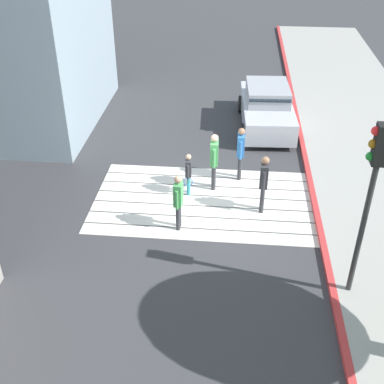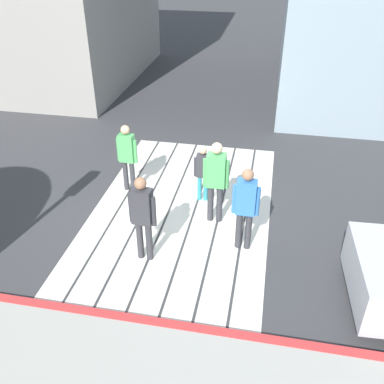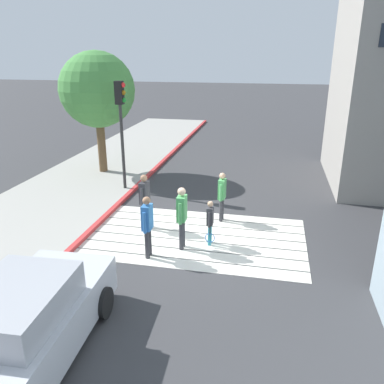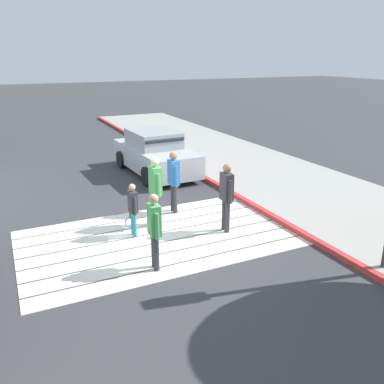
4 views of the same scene
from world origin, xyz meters
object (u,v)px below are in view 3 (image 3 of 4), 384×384
(traffic_light_corner, at_px, (121,114))
(pedestrian_teen_behind, at_px, (222,193))
(street_tree, at_px, (99,92))
(car_parked_near_curb, at_px, (25,325))
(pedestrian_adult_side, at_px, (147,223))
(pedestrian_adult_lead, at_px, (182,214))
(pedestrian_adult_trailing, at_px, (145,197))
(pedestrian_child_with_racket, at_px, (210,220))

(traffic_light_corner, height_order, pedestrian_teen_behind, traffic_light_corner)
(street_tree, distance_m, pedestrian_teen_behind, 7.61)
(car_parked_near_curb, distance_m, pedestrian_adult_side, 4.14)
(car_parked_near_curb, relative_size, traffic_light_corner, 1.03)
(pedestrian_adult_lead, relative_size, pedestrian_teen_behind, 1.11)
(street_tree, bearing_deg, pedestrian_adult_side, -58.17)
(street_tree, bearing_deg, pedestrian_teen_behind, -34.75)
(street_tree, distance_m, pedestrian_adult_trailing, 6.76)
(pedestrian_adult_trailing, distance_m, pedestrian_adult_side, 1.88)
(pedestrian_adult_lead, height_order, pedestrian_adult_side, pedestrian_adult_lead)
(pedestrian_child_with_racket, bearing_deg, pedestrian_adult_side, -145.41)
(pedestrian_adult_lead, xyz_separation_m, pedestrian_child_with_racket, (0.73, 0.38, -0.30))
(traffic_light_corner, xyz_separation_m, pedestrian_child_with_racket, (4.04, -3.86, -2.28))
(car_parked_near_curb, height_order, pedestrian_adult_trailing, pedestrian_adult_trailing)
(pedestrian_adult_lead, bearing_deg, traffic_light_corner, 128.01)
(pedestrian_adult_side, bearing_deg, pedestrian_teen_behind, 60.13)
(street_tree, xyz_separation_m, pedestrian_adult_lead, (5.03, -6.19, -2.57))
(car_parked_near_curb, xyz_separation_m, pedestrian_adult_side, (0.96, 4.01, 0.28))
(pedestrian_adult_side, distance_m, pedestrian_teen_behind, 3.22)
(pedestrian_adult_trailing, bearing_deg, traffic_light_corner, 120.87)
(pedestrian_teen_behind, bearing_deg, car_parked_near_curb, -110.61)
(pedestrian_adult_lead, xyz_separation_m, pedestrian_adult_side, (-0.78, -0.66, -0.04))
(street_tree, relative_size, pedestrian_child_with_racket, 3.98)
(pedestrian_adult_lead, distance_m, pedestrian_teen_behind, 2.29)
(pedestrian_adult_lead, xyz_separation_m, pedestrian_teen_behind, (0.83, 2.13, -0.10))
(traffic_light_corner, relative_size, pedestrian_adult_side, 2.44)
(street_tree, height_order, pedestrian_adult_lead, street_tree)
(street_tree, xyz_separation_m, pedestrian_teen_behind, (5.86, -4.06, -2.68))
(street_tree, distance_m, pedestrian_adult_lead, 8.38)
(traffic_light_corner, bearing_deg, pedestrian_adult_lead, -51.99)
(car_parked_near_curb, bearing_deg, pedestrian_adult_trailing, 87.03)
(car_parked_near_curb, relative_size, pedestrian_adult_side, 2.52)
(pedestrian_adult_trailing, distance_m, pedestrian_child_with_racket, 2.29)
(pedestrian_child_with_racket, bearing_deg, car_parked_near_curb, -115.98)
(pedestrian_adult_lead, height_order, pedestrian_teen_behind, pedestrian_adult_lead)
(car_parked_near_curb, xyz_separation_m, pedestrian_adult_trailing, (0.30, 5.77, 0.28))
(street_tree, relative_size, pedestrian_adult_lead, 2.94)
(pedestrian_adult_side, relative_size, pedestrian_child_with_racket, 1.30)
(pedestrian_adult_side, bearing_deg, pedestrian_adult_lead, 40.40)
(car_parked_near_curb, distance_m, pedestrian_teen_behind, 7.27)
(car_parked_near_curb, bearing_deg, pedestrian_adult_lead, 69.66)
(pedestrian_adult_lead, bearing_deg, pedestrian_teen_behind, 68.81)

